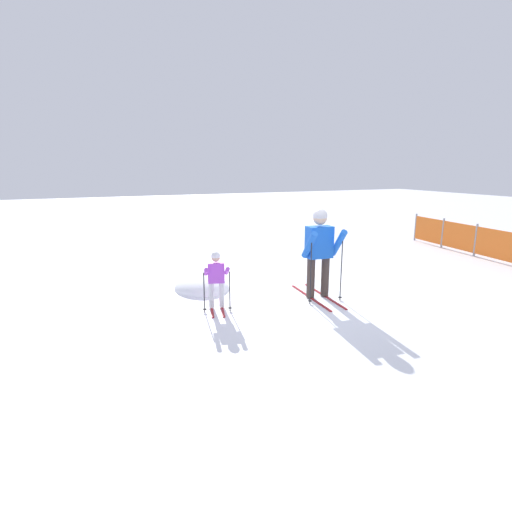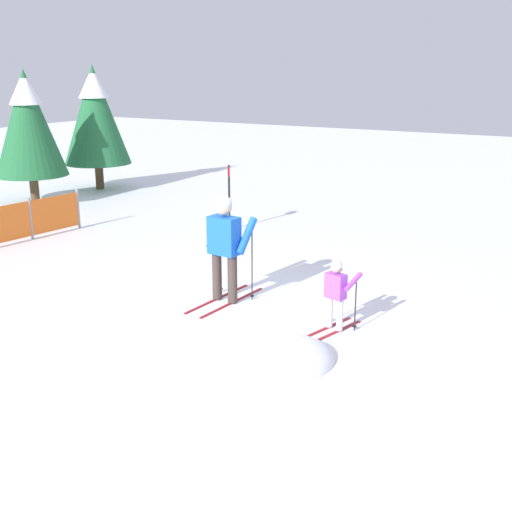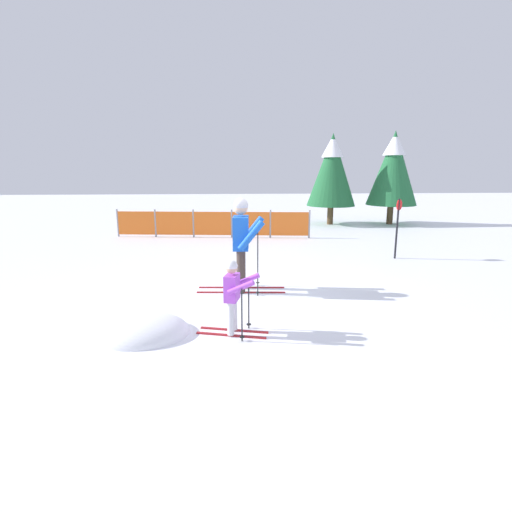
{
  "view_description": "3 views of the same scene",
  "coord_description": "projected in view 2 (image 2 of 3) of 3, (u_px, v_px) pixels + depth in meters",
  "views": [
    {
      "loc": [
        6.49,
        -3.94,
        2.57
      ],
      "look_at": [
        -0.48,
        -0.93,
        0.86
      ],
      "focal_mm": 28.0,
      "sensor_mm": 36.0,
      "label": 1
    },
    {
      "loc": [
        -8.4,
        -5.29,
        3.74
      ],
      "look_at": [
        -0.41,
        -0.6,
        1.0
      ],
      "focal_mm": 45.0,
      "sensor_mm": 36.0,
      "label": 2
    },
    {
      "loc": [
        -0.25,
        -7.18,
        2.31
      ],
      "look_at": [
        0.2,
        -0.59,
        0.86
      ],
      "focal_mm": 28.0,
      "sensor_mm": 36.0,
      "label": 3
    }
  ],
  "objects": [
    {
      "name": "skier_child",
      "position": [
        336.0,
        289.0,
        9.34
      ],
      "size": [
        1.03,
        0.55,
        1.08
      ],
      "rotation": [
        0.0,
        0.0,
        -0.25
      ],
      "color": "maroon",
      "rests_on": "ground_plane"
    },
    {
      "name": "snow_mound",
      "position": [
        289.0,
        361.0,
        8.47
      ],
      "size": [
        1.36,
        1.16,
        0.54
      ],
      "primitive_type": "ellipsoid",
      "color": "white",
      "rests_on": "ground_plane"
    },
    {
      "name": "ground_plane",
      "position": [
        237.0,
        303.0,
        10.58
      ],
      "size": [
        60.0,
        60.0,
        0.0
      ],
      "primitive_type": "plane",
      "color": "white"
    },
    {
      "name": "trail_marker",
      "position": [
        229.0,
        190.0,
        15.03
      ],
      "size": [
        0.23,
        0.2,
        1.56
      ],
      "color": "black",
      "rests_on": "ground_plane"
    },
    {
      "name": "skier_adult",
      "position": [
        225.0,
        239.0,
        10.37
      ],
      "size": [
        1.7,
        0.78,
        1.78
      ],
      "rotation": [
        0.0,
        0.0,
        -0.07
      ],
      "color": "maroon",
      "rests_on": "ground_plane"
    },
    {
      "name": "conifer_far",
      "position": [
        28.0,
        121.0,
        17.77
      ],
      "size": [
        2.0,
        2.0,
        3.71
      ],
      "color": "#4C3823",
      "rests_on": "ground_plane"
    },
    {
      "name": "conifer_near",
      "position": [
        95.0,
        113.0,
        19.82
      ],
      "size": [
        2.06,
        2.06,
        3.82
      ],
      "color": "#4C3823",
      "rests_on": "ground_plane"
    }
  ]
}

